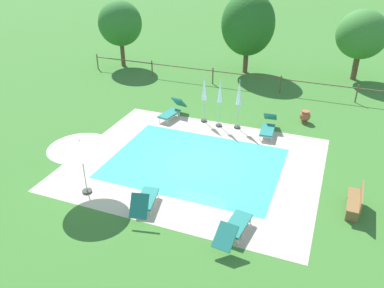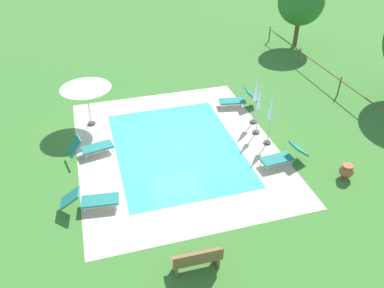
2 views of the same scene
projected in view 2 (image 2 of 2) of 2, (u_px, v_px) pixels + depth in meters
name	position (u px, v px, depth m)	size (l,w,h in m)	color
ground_plane	(177.00, 148.00, 16.89)	(160.00, 160.00, 0.00)	#3D752D
pool_deck_paving	(177.00, 148.00, 16.88)	(10.23, 8.37, 0.01)	beige
swimming_pool_water	(177.00, 148.00, 16.88)	(7.03, 5.17, 0.01)	#42CCD6
pool_coping_rim	(177.00, 148.00, 16.88)	(7.51, 5.65, 0.01)	beige
sun_lounger_north_near_steps	(91.00, 147.00, 16.24)	(0.96, 1.91, 1.01)	#237A70
sun_lounger_north_mid	(91.00, 200.00, 13.64)	(0.83, 2.06, 0.83)	#237A70
sun_lounger_north_far	(238.00, 99.00, 19.72)	(0.91, 1.98, 0.94)	#237A70
sun_lounger_north_end	(283.00, 156.00, 15.75)	(0.75, 2.02, 0.86)	#237A70
patio_umbrella_open_foreground	(85.00, 85.00, 17.34)	(2.28, 2.28, 2.25)	#383838
patio_umbrella_closed_row_west	(256.00, 92.00, 17.72)	(0.32, 0.32, 2.42)	#383838
patio_umbrella_closed_row_mid_west	(259.00, 103.00, 16.98)	(0.32, 0.32, 2.42)	#383838
patio_umbrella_closed_row_centre	(271.00, 110.00, 16.25)	(0.32, 0.32, 2.50)	#383838
wooden_bench_lawn_side	(197.00, 259.00, 11.41)	(0.48, 1.51, 0.87)	olive
terracotta_urn_near_fence	(346.00, 171.00, 15.04)	(0.55, 0.55, 0.61)	#A85B38
perimeter_fence	(366.00, 101.00, 18.87)	(21.43, 0.08, 1.05)	brown
tree_centre	(301.00, 1.00, 25.32)	(3.00, 3.00, 4.52)	brown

